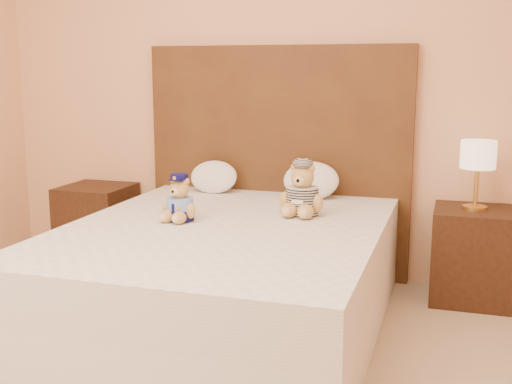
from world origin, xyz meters
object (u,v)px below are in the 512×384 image
(lamp, at_px, (478,158))
(pillow_left, at_px, (214,175))
(nightstand_left, at_px, (97,224))
(pillow_right, at_px, (311,179))
(bed, at_px, (225,276))
(nightstand_right, at_px, (472,255))
(teddy_police, at_px, (180,198))
(teddy_prisoner, at_px, (302,189))

(lamp, bearing_deg, pillow_left, 178.95)
(nightstand_left, bearing_deg, pillow_right, 1.13)
(bed, xyz_separation_m, nightstand_right, (1.25, 0.80, -0.00))
(nightstand_right, relative_size, teddy_police, 2.21)
(teddy_police, distance_m, pillow_left, 0.81)
(bed, relative_size, nightstand_right, 3.64)
(teddy_prisoner, bearing_deg, nightstand_left, 168.97)
(bed, bearing_deg, teddy_police, 174.18)
(teddy_prisoner, distance_m, pillow_left, 0.86)
(bed, bearing_deg, lamp, 32.62)
(lamp, distance_m, teddy_prisoner, 1.04)
(pillow_left, bearing_deg, teddy_police, -81.52)
(pillow_left, bearing_deg, teddy_prisoner, -34.11)
(bed, height_order, teddy_prisoner, teddy_prisoner)
(teddy_prisoner, bearing_deg, pillow_right, 101.96)
(lamp, distance_m, pillow_right, 0.99)
(lamp, bearing_deg, teddy_prisoner, -153.81)
(lamp, relative_size, pillow_left, 1.25)
(teddy_police, distance_m, pillow_right, 0.96)
(bed, distance_m, pillow_right, 0.96)
(nightstand_left, distance_m, teddy_prisoner, 1.70)
(nightstand_left, distance_m, pillow_right, 1.57)
(bed, height_order, pillow_left, pillow_left)
(nightstand_right, height_order, lamp, lamp)
(nightstand_left, relative_size, nightstand_right, 1.00)
(teddy_police, distance_m, teddy_prisoner, 0.67)
(nightstand_left, relative_size, lamp, 1.38)
(pillow_left, bearing_deg, pillow_right, 0.00)
(nightstand_right, height_order, teddy_prisoner, teddy_prisoner)
(teddy_police, relative_size, pillow_right, 0.71)
(nightstand_left, xyz_separation_m, lamp, (2.50, 0.00, 0.57))
(nightstand_left, bearing_deg, pillow_left, 1.98)
(nightstand_left, xyz_separation_m, pillow_left, (0.87, 0.03, 0.39))
(lamp, relative_size, pillow_right, 1.13)
(teddy_prisoner, bearing_deg, nightstand_right, 31.12)
(bed, distance_m, teddy_police, 0.48)
(nightstand_left, xyz_separation_m, teddy_prisoner, (1.58, -0.45, 0.42))
(nightstand_right, distance_m, lamp, 0.57)
(bed, relative_size, pillow_right, 5.66)
(teddy_police, xyz_separation_m, pillow_right, (0.53, 0.80, 0.00))
(teddy_police, height_order, pillow_left, teddy_police)
(bed, xyz_separation_m, lamp, (1.25, 0.80, 0.57))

